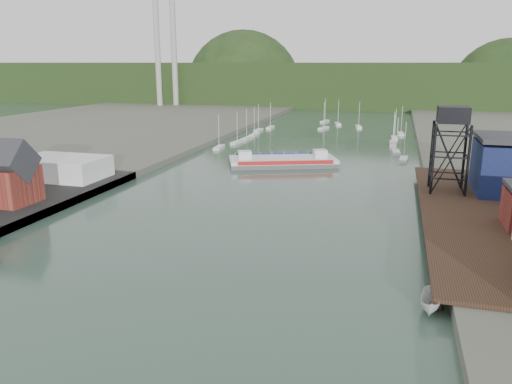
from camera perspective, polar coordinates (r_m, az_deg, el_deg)
The scene contains 10 objects.
ground at distance 54.21m, azimuth -14.58°, elevation -14.45°, with size 600.00×600.00×0.00m, color #304B3D.
east_pier at distance 89.54m, azimuth 22.77°, elevation -2.14°, with size 14.00×70.00×2.45m.
harbor_building at distance 99.33m, azimuth -27.26°, elevation 1.43°, with size 12.20×8.20×8.90m.
white_shed at distance 115.98m, azimuth -21.24°, elevation 2.62°, with size 18.00×12.00×4.50m, color silver.
lift_tower at distance 99.48m, azimuth 21.56°, elevation 7.66°, with size 6.50×6.50×16.00m.
marina_sailboats at distance 182.47m, azimuth 7.77°, elevation 6.38°, with size 57.71×92.65×0.90m.
smokestacks at distance 302.87m, azimuth -10.25°, elevation 15.11°, with size 11.20×8.20×60.00m.
distant_hills at distance 343.40m, azimuth 11.12°, elevation 11.70°, with size 500.00×120.00×80.00m.
chain_ferry at distance 129.88m, azimuth 3.07°, elevation 3.55°, with size 29.44×20.05×3.94m.
motorboat at distance 57.65m, azimuth 19.34°, elevation -11.81°, with size 2.07×5.50×2.12m, color silver.
Camera 1 is at (25.16, -40.46, 25.86)m, focal length 35.00 mm.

